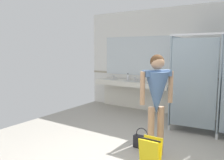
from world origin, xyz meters
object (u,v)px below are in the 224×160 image
(handbag, at_px, (142,141))
(soap_dispenser, at_px, (128,77))
(person_standing, at_px, (157,92))
(wet_floor_sign, at_px, (150,158))

(handbag, relative_size, soap_dispenser, 1.88)
(person_standing, distance_m, handbag, 1.01)
(person_standing, distance_m, wet_floor_sign, 1.09)
(person_standing, relative_size, soap_dispenser, 8.36)
(wet_floor_sign, bearing_deg, handbag, 122.63)
(soap_dispenser, distance_m, wet_floor_sign, 4.03)
(soap_dispenser, bearing_deg, wet_floor_sign, -55.86)
(handbag, distance_m, soap_dispenser, 3.09)
(handbag, height_order, soap_dispenser, soap_dispenser)
(handbag, distance_m, wet_floor_sign, 1.01)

